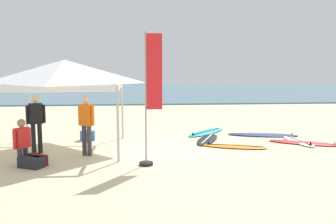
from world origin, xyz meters
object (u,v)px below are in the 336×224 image
gear_bag_by_pole (36,160)px  surfboard_cyan (206,132)px  person_orange (86,122)px  person_red (22,140)px  banner_flag (150,105)px  canopy_tent (65,72)px  surfboard_red (304,143)px  surfboard_white (298,141)px  gear_bag_near_tent (31,162)px  person_black (36,120)px  surfboard_black (207,139)px  surfboard_navy (263,135)px  cooler_box (88,135)px  surfboard_orange (234,146)px

gear_bag_by_pole → surfboard_cyan: bearing=38.4°
person_orange → person_red: (-1.52, -0.86, -0.33)m
surfboard_cyan → banner_flag: (-2.35, -4.44, 1.54)m
canopy_tent → surfboard_red: canopy_tent is taller
surfboard_white → gear_bag_by_pole: (-8.08, -2.20, 0.10)m
surfboard_white → gear_bag_by_pole: gear_bag_by_pole is taller
canopy_tent → surfboard_white: canopy_tent is taller
gear_bag_near_tent → person_orange: bearing=43.3°
gear_bag_by_pole → canopy_tent: bearing=75.7°
gear_bag_near_tent → gear_bag_by_pole: bearing=76.9°
canopy_tent → surfboard_white: size_ratio=1.77×
person_black → canopy_tent: bearing=28.4°
surfboard_black → person_black: (-5.39, -1.43, 0.95)m
surfboard_navy → surfboard_cyan: (-2.01, 0.72, 0.00)m
banner_flag → canopy_tent: bearing=140.7°
surfboard_black → gear_bag_near_tent: 5.95m
person_red → banner_flag: 3.43m
surfboard_white → gear_bag_by_pole: bearing=-164.7°
person_black → person_orange: bearing=-16.1°
banner_flag → person_black: bearing=153.7°
surfboard_cyan → gear_bag_near_tent: bearing=-140.4°
surfboard_cyan → cooler_box: size_ratio=4.27×
surfboard_black → gear_bag_near_tent: size_ratio=3.63×
surfboard_red → person_orange: (-6.98, -1.00, 0.95)m
surfboard_orange → cooler_box: cooler_box is taller
surfboard_cyan → gear_bag_near_tent: (-5.35, -4.42, 0.10)m
surfboard_navy → surfboard_orange: size_ratio=1.27×
surfboard_white → surfboard_black: (-3.02, 0.61, -0.00)m
canopy_tent → person_red: bearing=-115.0°
surfboard_red → person_red: person_red is taller
person_orange → gear_bag_by_pole: 1.73m
canopy_tent → person_orange: bearing=-49.9°
person_black → banner_flag: bearing=-26.3°
surfboard_orange → canopy_tent: bearing=177.8°
gear_bag_near_tent → banner_flag: bearing=-0.4°
person_orange → banner_flag: (1.77, -1.18, 0.59)m
person_red → surfboard_navy: bearing=23.9°
surfboard_orange → surfboard_white: (2.40, 0.61, 0.00)m
person_red → banner_flag: banner_flag is taller
surfboard_navy → gear_bag_near_tent: bearing=-153.3°
gear_bag_by_pole → cooler_box: cooler_box is taller
canopy_tent → person_black: 1.66m
person_black → gear_bag_near_tent: person_black is taller
person_black → gear_bag_near_tent: (0.27, -1.60, -0.85)m
surfboard_orange → person_black: 6.09m
person_black → surfboard_orange: bearing=2.1°
surfboard_cyan → surfboard_black: bearing=-99.5°
banner_flag → person_orange: bearing=146.3°
surfboard_red → person_black: bearing=-176.2°
surfboard_cyan → person_orange: 5.34m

